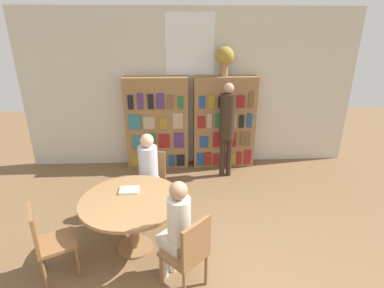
# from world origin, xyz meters

# --- Properties ---
(wall_back) EXTENTS (6.40, 0.07, 3.00)m
(wall_back) POSITION_xyz_m (0.00, 3.77, 1.51)
(wall_back) COLOR beige
(wall_back) RESTS_ON ground_plane
(bookshelf_left) EXTENTS (1.19, 0.34, 1.79)m
(bookshelf_left) POSITION_xyz_m (-0.66, 3.57, 0.89)
(bookshelf_left) COLOR olive
(bookshelf_left) RESTS_ON ground_plane
(bookshelf_right) EXTENTS (1.19, 0.34, 1.79)m
(bookshelf_right) POSITION_xyz_m (0.66, 3.57, 0.89)
(bookshelf_right) COLOR olive
(bookshelf_right) RESTS_ON ground_plane
(flower_vase) EXTENTS (0.33, 0.33, 0.53)m
(flower_vase) POSITION_xyz_m (0.62, 3.58, 2.13)
(flower_vase) COLOR #997047
(flower_vase) RESTS_ON bookshelf_right
(reading_table) EXTENTS (1.23, 1.23, 0.72)m
(reading_table) POSITION_xyz_m (-0.83, 1.12, 0.61)
(reading_table) COLOR olive
(reading_table) RESTS_ON ground_plane
(chair_near_camera) EXTENTS (0.54, 0.54, 0.90)m
(chair_near_camera) POSITION_xyz_m (-1.69, 0.70, 0.51)
(chair_near_camera) COLOR brown
(chair_near_camera) RESTS_ON ground_plane
(chair_left_side) EXTENTS (0.46, 0.46, 0.90)m
(chair_left_side) POSITION_xyz_m (-0.67, 2.06, 0.51)
(chair_left_side) COLOR brown
(chair_left_side) RESTS_ON ground_plane
(chair_far_side) EXTENTS (0.57, 0.57, 0.90)m
(chair_far_side) POSITION_xyz_m (-0.17, 0.43, 0.51)
(chair_far_side) COLOR brown
(chair_far_side) RESTS_ON ground_plane
(seated_reader_left) EXTENTS (0.33, 0.40, 1.26)m
(seated_reader_left) POSITION_xyz_m (-0.70, 1.88, 0.73)
(seated_reader_left) COLOR #B2B7C6
(seated_reader_left) RESTS_ON ground_plane
(seated_reader_right) EXTENTS (0.40, 0.40, 1.26)m
(seated_reader_right) POSITION_xyz_m (-0.30, 0.57, 0.71)
(seated_reader_right) COLOR beige
(seated_reader_right) RESTS_ON ground_plane
(librarian_standing) EXTENTS (0.27, 0.54, 1.76)m
(librarian_standing) POSITION_xyz_m (0.63, 3.07, 1.06)
(librarian_standing) COLOR #332319
(librarian_standing) RESTS_ON ground_plane
(open_book_on_table) EXTENTS (0.24, 0.18, 0.03)m
(open_book_on_table) POSITION_xyz_m (-0.88, 1.30, 0.74)
(open_book_on_table) COLOR silver
(open_book_on_table) RESTS_ON reading_table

